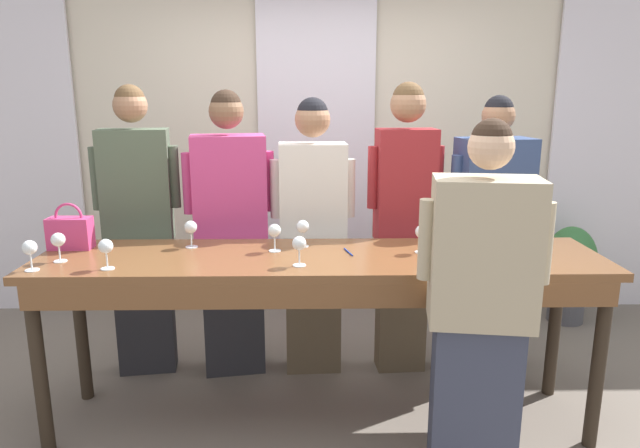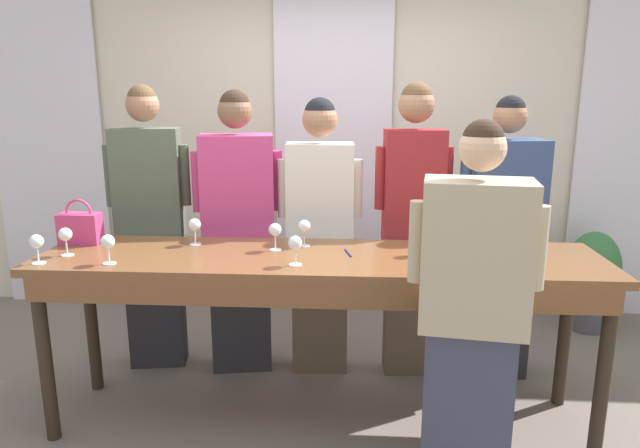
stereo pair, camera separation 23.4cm
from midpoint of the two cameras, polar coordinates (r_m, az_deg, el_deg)
name	(u,v)px [view 2 (the right image)]	position (r m, az deg, el deg)	size (l,w,h in m)	color
ground_plane	(319,419)	(3.35, 2.04, -18.96)	(18.00, 18.00, 0.00)	#70665B
wall_back	(333,139)	(4.61, 2.81, 8.49)	(12.00, 0.06, 2.80)	beige
curtain_panel_left	(48,145)	(5.15, -24.39, 7.21)	(0.91, 0.03, 2.69)	white
curtain_panel_center	(333,147)	(4.55, 2.79, 7.72)	(0.91, 0.03, 2.69)	white
curtain_panel_right	(636,149)	(5.09, 30.27, 6.53)	(0.91, 0.03, 2.69)	white
tasting_bar	(319,276)	(2.96, 2.16, -5.26)	(2.91, 0.67, 0.95)	brown
wine_bottle	(508,233)	(3.09, 20.41, -0.89)	(0.08, 0.08, 0.33)	black
handbag	(80,227)	(3.38, -21.07, -0.32)	(0.22, 0.11, 0.25)	#C63870
wine_glass_front_left	(304,227)	(3.09, 0.57, -0.35)	(0.07, 0.07, 0.15)	white
wine_glass_front_mid	(275,231)	(3.01, -2.31, -0.70)	(0.07, 0.07, 0.15)	white
wine_glass_front_right	(36,243)	(3.06, -24.57, -1.73)	(0.07, 0.07, 0.15)	white
wine_glass_center_left	(65,236)	(3.15, -22.21, -1.09)	(0.07, 0.07, 0.15)	white
wine_glass_center_mid	(456,231)	(3.13, 15.51, -0.65)	(0.07, 0.07, 0.15)	white
wine_glass_center_right	(295,244)	(2.76, -0.07, -2.04)	(0.07, 0.07, 0.15)	white
wine_glass_back_left	(423,235)	(3.00, 12.44, -1.09)	(0.07, 0.07, 0.15)	white
wine_glass_back_mid	(108,243)	(2.93, -18.35, -1.84)	(0.07, 0.07, 0.15)	white
wine_glass_back_right	(195,226)	(3.17, -10.39, -0.20)	(0.07, 0.07, 0.15)	white
pen	(348,253)	(2.99, 5.06, -2.89)	(0.04, 0.14, 0.01)	#193399
guest_olive_jacket	(151,226)	(3.73, -14.85, -0.17)	(0.53, 0.26, 1.82)	#28282D
guest_pink_top	(239,233)	(3.60, -6.28, -0.91)	(0.56, 0.33, 1.79)	#28282D
guest_cream_sweater	(320,234)	(3.55, 1.87, -1.05)	(0.52, 0.24, 1.74)	brown
guest_striped_shirt	(412,224)	(3.57, 11.05, -0.02)	(0.47, 0.23, 1.83)	brown
guest_navy_coat	(501,240)	(3.70, 19.38, -1.56)	(0.56, 0.32, 1.76)	#28282D
host_pouring	(471,318)	(2.56, 17.49, -9.01)	(0.56, 0.32, 1.68)	#383D51
potted_plant	(592,276)	(4.80, 26.84, -4.69)	(0.39, 0.39, 0.76)	#4C4C51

